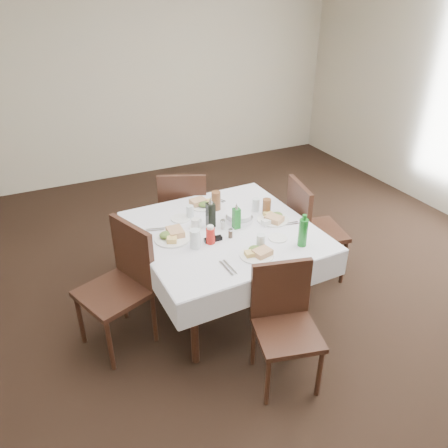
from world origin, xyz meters
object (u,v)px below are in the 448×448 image
object	(u,v)px
water_s	(261,242)
bread_basket	(239,217)
water_n	(190,212)
water_e	(256,205)
water_w	(195,239)
green_bottle	(303,232)
oil_cruet_green	(236,217)
dining_table	(224,237)
oil_cruet_dark	(211,214)
ketchup_bottle	(210,235)
chair_north	(184,210)
coffee_mug	(196,224)
chair_west	(123,278)
chair_south	(284,316)
chair_east	(309,225)

from	to	relation	value
water_s	bread_basket	distance (m)	0.45
water_n	water_e	bearing A→B (deg)	-12.54
water_w	green_bottle	bearing A→B (deg)	-23.47
water_s	oil_cruet_green	xyz separation A→B (m)	(-0.02, 0.36, 0.04)
dining_table	water_s	xyz separation A→B (m)	(0.12, -0.38, 0.14)
oil_cruet_dark	ketchup_bottle	world-z (taller)	oil_cruet_dark
chair_north	oil_cruet_green	bearing A→B (deg)	-81.44
oil_cruet_green	coffee_mug	distance (m)	0.34
oil_cruet_green	water_s	bearing A→B (deg)	-86.70
dining_table	chair_west	distance (m)	0.87
chair_north	chair_west	xyz separation A→B (m)	(-0.83, -0.89, 0.02)
chair_west	water_e	bearing A→B (deg)	9.21
water_w	coffee_mug	world-z (taller)	water_w
ketchup_bottle	water_s	bearing A→B (deg)	-37.97
chair_south	oil_cruet_green	world-z (taller)	oil_cruet_green
chair_west	green_bottle	size ratio (longest dim) A/B	3.78
chair_east	oil_cruet_dark	size ratio (longest dim) A/B	3.71
chair_west	oil_cruet_green	world-z (taller)	same
chair_west	water_w	xyz separation A→B (m)	(0.55, -0.12, 0.27)
bread_basket	water_n	bearing A→B (deg)	146.44
water_n	water_w	world-z (taller)	water_w
chair_east	oil_cruet_green	bearing A→B (deg)	-174.47
water_e	ketchup_bottle	size ratio (longest dim) A/B	0.79
coffee_mug	green_bottle	world-z (taller)	green_bottle
water_w	coffee_mug	bearing A→B (deg)	67.24
chair_east	oil_cruet_dark	distance (m)	1.01
bread_basket	green_bottle	xyz separation A→B (m)	(0.26, -0.54, 0.08)
ketchup_bottle	coffee_mug	xyz separation A→B (m)	(-0.01, 0.27, -0.03)
water_s	bread_basket	xyz separation A→B (m)	(0.05, 0.45, -0.02)
chair_north	chair_east	size ratio (longest dim) A/B	0.98
bread_basket	coffee_mug	xyz separation A→B (m)	(-0.37, 0.05, 0.00)
oil_cruet_green	green_bottle	bearing A→B (deg)	-53.92
chair_south	oil_cruet_dark	xyz separation A→B (m)	(-0.12, 0.95, 0.37)
bread_basket	coffee_mug	size ratio (longest dim) A/B	1.88
water_s	chair_west	bearing A→B (deg)	160.29
bread_basket	dining_table	bearing A→B (deg)	-157.59
chair_west	bread_basket	size ratio (longest dim) A/B	4.35
dining_table	chair_west	world-z (taller)	chair_west
water_n	water_w	xyz separation A→B (m)	(-0.14, -0.45, 0.02)
water_n	water_e	xyz separation A→B (m)	(0.56, -0.13, 0.00)
water_w	green_bottle	size ratio (longest dim) A/B	0.57
chair_north	bread_basket	distance (m)	0.85
chair_east	water_e	world-z (taller)	chair_east
water_e	coffee_mug	distance (m)	0.59
water_w	coffee_mug	xyz separation A→B (m)	(0.11, 0.27, -0.04)
chair_west	water_w	bearing A→B (deg)	-12.52
chair_north	coffee_mug	distance (m)	0.80
dining_table	coffee_mug	size ratio (longest dim) A/B	11.87
bread_basket	oil_cruet_green	size ratio (longest dim) A/B	1.01
water_n	water_e	size ratio (longest dim) A/B	0.96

